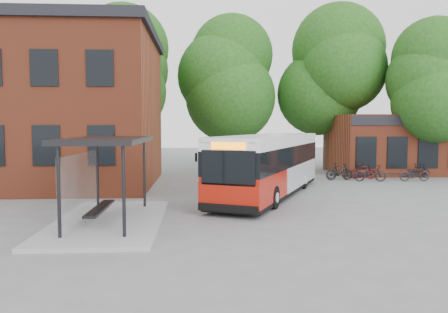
{
  "coord_description": "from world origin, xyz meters",
  "views": [
    {
      "loc": [
        -1.49,
        -15.7,
        3.26
      ],
      "look_at": [
        -0.43,
        2.25,
        2.0
      ],
      "focal_mm": 35.0,
      "sensor_mm": 36.0,
      "label": 1
    }
  ],
  "objects": [
    {
      "name": "bicycle_7",
      "position": [
        12.31,
        10.71,
        0.46
      ],
      "size": [
        1.58,
        0.64,
        0.92
      ],
      "primitive_type": "imported",
      "rotation": [
        0.0,
        0.0,
        1.71
      ],
      "color": "black",
      "rests_on": "ground"
    },
    {
      "name": "bus_shelter",
      "position": [
        -4.5,
        -1.0,
        1.45
      ],
      "size": [
        3.6,
        7.0,
        2.9
      ],
      "primitive_type": null,
      "color": "black",
      "rests_on": "ground"
    },
    {
      "name": "city_bus",
      "position": [
        1.86,
        4.47,
        1.42
      ],
      "size": [
        6.86,
        11.17,
        2.85
      ],
      "primitive_type": null,
      "rotation": [
        0.0,
        0.0,
        -0.43
      ],
      "color": "#A61609",
      "rests_on": "ground"
    },
    {
      "name": "bicycle_3",
      "position": [
        8.64,
        10.44,
        0.47
      ],
      "size": [
        1.59,
        0.51,
        0.94
      ],
      "primitive_type": "imported",
      "rotation": [
        0.0,
        0.0,
        1.53
      ],
      "color": "#3F0D11",
      "rests_on": "ground"
    },
    {
      "name": "bicycle_0",
      "position": [
        7.19,
        10.56,
        0.41
      ],
      "size": [
        1.64,
        1.0,
        0.82
      ],
      "primitive_type": "imported",
      "rotation": [
        0.0,
        0.0,
        1.25
      ],
      "color": "black",
      "rests_on": "ground"
    },
    {
      "name": "tree_3",
      "position": [
        13.0,
        12.0,
        4.64
      ],
      "size": [
        7.04,
        7.04,
        9.28
      ],
      "primitive_type": null,
      "color": "#194712",
      "rests_on": "ground"
    },
    {
      "name": "tree_2",
      "position": [
        8.0,
        16.0,
        5.5
      ],
      "size": [
        7.92,
        7.92,
        11.0
      ],
      "primitive_type": null,
      "color": "#194712",
      "rests_on": "ground"
    },
    {
      "name": "ground",
      "position": [
        0.0,
        0.0,
        0.0
      ],
      "size": [
        100.0,
        100.0,
        0.0
      ],
      "primitive_type": "plane",
      "color": "slate"
    },
    {
      "name": "bicycle_1",
      "position": [
        6.98,
        9.97,
        0.52
      ],
      "size": [
        1.79,
        0.8,
        1.04
      ],
      "primitive_type": "imported",
      "rotation": [
        0.0,
        0.0,
        1.75
      ],
      "color": "black",
      "rests_on": "ground"
    },
    {
      "name": "bicycle_6",
      "position": [
        11.23,
        9.17,
        0.47
      ],
      "size": [
        1.79,
        0.63,
        0.94
      ],
      "primitive_type": "imported",
      "rotation": [
        0.0,
        0.0,
        1.57
      ],
      "color": "black",
      "rests_on": "ground"
    },
    {
      "name": "shop_row",
      "position": [
        15.0,
        14.0,
        2.0
      ],
      "size": [
        14.0,
        6.2,
        4.0
      ],
      "primitive_type": null,
      "color": "brown",
      "rests_on": "ground"
    },
    {
      "name": "bicycle_2",
      "position": [
        8.57,
        9.22,
        0.49
      ],
      "size": [
        1.9,
        0.77,
        0.98
      ],
      "primitive_type": "imported",
      "rotation": [
        0.0,
        0.0,
        1.5
      ],
      "color": "black",
      "rests_on": "ground"
    },
    {
      "name": "bike_rail",
      "position": [
        9.28,
        10.0,
        0.19
      ],
      "size": [
        5.2,
        0.1,
        0.38
      ],
      "primitive_type": null,
      "color": "black",
      "rests_on": "ground"
    },
    {
      "name": "tree_1",
      "position": [
        1.0,
        17.0,
        5.2
      ],
      "size": [
        7.92,
        7.92,
        10.4
      ],
      "primitive_type": null,
      "color": "#194712",
      "rests_on": "ground"
    },
    {
      "name": "tree_0",
      "position": [
        -6.0,
        16.0,
        5.5
      ],
      "size": [
        7.92,
        7.92,
        11.0
      ],
      "primitive_type": null,
      "color": "#194712",
      "rests_on": "ground"
    }
  ]
}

